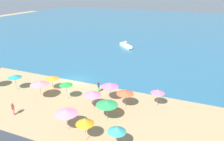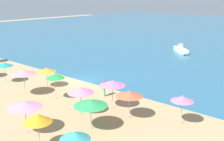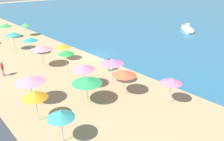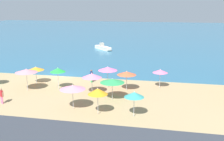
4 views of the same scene
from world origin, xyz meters
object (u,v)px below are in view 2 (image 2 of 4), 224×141
object	(u,v)px
beach_umbrella_6	(55,76)
bather_2	(104,87)
beach_umbrella_9	(4,64)
beach_umbrella_11	(47,70)
beach_umbrella_7	(75,135)
skiff_nearshore	(181,50)
beach_umbrella_12	(38,118)
beach_umbrella_14	(81,90)
beach_umbrella_15	(129,94)
beach_umbrella_1	(112,83)
beach_umbrella_3	(24,72)
beach_umbrella_2	(91,103)
beach_umbrella_8	(25,105)
beach_umbrella_10	(182,99)

from	to	relation	value
beach_umbrella_6	bather_2	xyz separation A→B (m)	(2.94, 3.56, -1.36)
beach_umbrella_9	beach_umbrella_11	size ratio (longest dim) A/B	1.11
beach_umbrella_6	beach_umbrella_11	xyz separation A→B (m)	(-3.59, 1.72, -0.40)
beach_umbrella_7	skiff_nearshore	xyz separation A→B (m)	(-11.06, 34.23, -1.59)
beach_umbrella_12	beach_umbrella_14	distance (m)	6.00
beach_umbrella_15	skiff_nearshore	world-z (taller)	beach_umbrella_15
beach_umbrella_7	beach_umbrella_6	bearing A→B (deg)	147.06
beach_umbrella_1	beach_umbrella_3	bearing A→B (deg)	-160.52
beach_umbrella_12	beach_umbrella_15	bearing A→B (deg)	79.43
beach_umbrella_12	beach_umbrella_14	size ratio (longest dim) A/B	1.07
beach_umbrella_14	beach_umbrella_15	size ratio (longest dim) A/B	1.03
beach_umbrella_2	beach_umbrella_15	world-z (taller)	beach_umbrella_15
beach_umbrella_3	beach_umbrella_11	size ratio (longest dim) A/B	1.20
beach_umbrella_1	beach_umbrella_8	bearing A→B (deg)	-102.43
beach_umbrella_2	beach_umbrella_12	bearing A→B (deg)	-96.00
bather_2	beach_umbrella_6	bearing A→B (deg)	-129.50
beach_umbrella_12	beach_umbrella_6	bearing A→B (deg)	134.99
beach_umbrella_8	beach_umbrella_15	world-z (taller)	beach_umbrella_8
bather_2	skiff_nearshore	xyz separation A→B (m)	(-4.44, 24.48, -0.46)
beach_umbrella_7	beach_umbrella_15	bearing A→B (deg)	103.80
beach_umbrella_8	beach_umbrella_10	distance (m)	11.38
skiff_nearshore	beach_umbrella_8	bearing A→B (deg)	-81.09
beach_umbrella_2	beach_umbrella_12	world-z (taller)	beach_umbrella_12
beach_umbrella_11	beach_umbrella_6	bearing A→B (deg)	-25.53
beach_umbrella_9	bather_2	bearing A→B (deg)	18.98
beach_umbrella_10	beach_umbrella_14	size ratio (longest dim) A/B	0.97
beach_umbrella_11	beach_umbrella_15	distance (m)	11.36
beach_umbrella_9	beach_umbrella_12	size ratio (longest dim) A/B	0.95
bather_2	skiff_nearshore	distance (m)	24.89
beach_umbrella_11	bather_2	world-z (taller)	beach_umbrella_11
beach_umbrella_3	beach_umbrella_1	bearing A→B (deg)	19.48
beach_umbrella_9	skiff_nearshore	size ratio (longest dim) A/B	0.51
beach_umbrella_8	bather_2	xyz separation A→B (m)	(-0.83, 9.17, -1.24)
beach_umbrella_11	skiff_nearshore	xyz separation A→B (m)	(2.09, 26.33, -1.43)
beach_umbrella_8	beach_umbrella_9	size ratio (longest dim) A/B	1.02
beach_umbrella_2	skiff_nearshore	xyz separation A→B (m)	(-8.30, 30.24, -1.56)
beach_umbrella_9	beach_umbrella_12	xyz separation A→B (m)	(14.80, -6.00, 0.07)
beach_umbrella_12	skiff_nearshore	xyz separation A→B (m)	(-7.86, 34.40, -1.72)
beach_umbrella_12	beach_umbrella_15	world-z (taller)	beach_umbrella_12
beach_umbrella_11	beach_umbrella_14	bearing A→B (deg)	-17.49
beach_umbrella_3	beach_umbrella_15	distance (m)	11.24
bather_2	beach_umbrella_10	bearing A→B (deg)	-4.85
beach_umbrella_2	bather_2	distance (m)	7.01
beach_umbrella_2	beach_umbrella_10	bearing A→B (deg)	47.59
beach_umbrella_10	beach_umbrella_11	size ratio (longest dim) A/B	1.07
beach_umbrella_9	beach_umbrella_8	bearing A→B (deg)	-23.28
beach_umbrella_6	beach_umbrella_12	size ratio (longest dim) A/B	1.03
beach_umbrella_1	beach_umbrella_2	world-z (taller)	beach_umbrella_1
beach_umbrella_11	beach_umbrella_15	bearing A→B (deg)	-2.98
beach_umbrella_11	bather_2	size ratio (longest dim) A/B	1.33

